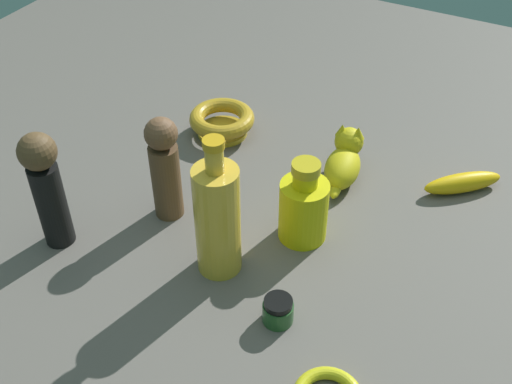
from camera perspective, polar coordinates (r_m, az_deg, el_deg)
ground at (r=1.10m, az=0.00°, el=-3.15°), size 2.00×2.00×0.00m
cat_figurine at (r=1.19m, az=7.95°, el=2.87°), size 0.15×0.08×0.09m
bottle_tall at (r=0.96m, az=-3.49°, el=-2.39°), size 0.07×0.07×0.25m
person_figure_child at (r=1.05m, az=-18.33°, el=0.51°), size 0.06×0.06×0.21m
bowl at (r=1.30m, az=-3.08°, el=6.43°), size 0.13×0.13×0.05m
bottle_short at (r=1.04m, az=4.30°, el=-1.38°), size 0.08×0.08×0.15m
person_figure_adult at (r=1.07m, az=-8.21°, el=2.26°), size 0.06×0.06×0.20m
nail_polish_jar at (r=0.94m, az=1.99°, el=-10.59°), size 0.05×0.05×0.04m
banana at (r=1.22m, az=18.09°, el=0.80°), size 0.13×0.14×0.04m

